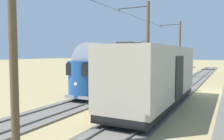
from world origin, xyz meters
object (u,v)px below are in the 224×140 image
Objects in this scene: catenary_pole_mid_near at (147,46)px; spare_tie_stack at (107,82)px; catenary_pole_foreground at (179,49)px; vintage_streetcar at (124,66)px; catenary_pole_mid_far at (11,34)px; boxcar_adjacent at (156,74)px.

catenary_pole_mid_near is 3.33× the size of spare_tie_stack.
vintage_streetcar is at bearing 78.16° from catenary_pole_foreground.
catenary_pole_mid_near is at bearing -90.00° from catenary_pole_mid_far.
spare_tie_stack is (5.90, -17.72, -3.90)m from catenary_pole_mid_far.
spare_tie_stack is (8.23, -8.61, -1.89)m from boxcar_adjacent.
vintage_streetcar reaches higher than boxcar_adjacent.
vintage_streetcar is at bearing -79.88° from catenary_pole_mid_far.
boxcar_adjacent is 4.78× the size of spare_tie_stack.
catenary_pole_mid_far is 19.08m from spare_tie_stack.
catenary_pole_mid_far reaches higher than vintage_streetcar.
boxcar_adjacent is 9.62m from catenary_pole_mid_far.
catenary_pole_foreground is (2.33, -19.29, 2.00)m from boxcar_adjacent.
boxcar_adjacent reaches higher than spare_tie_stack.
catenary_pole_mid_near is 1.00× the size of catenary_pole_mid_far.
vintage_streetcar reaches higher than spare_tie_stack.
vintage_streetcar is 6.63× the size of spare_tie_stack.
spare_tie_stack is (5.90, -3.52, -3.90)m from catenary_pole_mid_near.
catenary_pole_mid_near is at bearing 90.00° from catenary_pole_foreground.
catenary_pole_foreground is 1.00× the size of catenary_pole_mid_far.
vintage_streetcar is 1.39× the size of boxcar_adjacent.
catenary_pole_foreground is (-2.74, -13.06, 1.91)m from vintage_streetcar.
vintage_streetcar is 1.99× the size of catenary_pole_mid_far.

